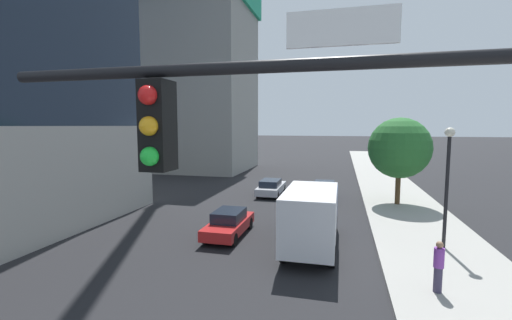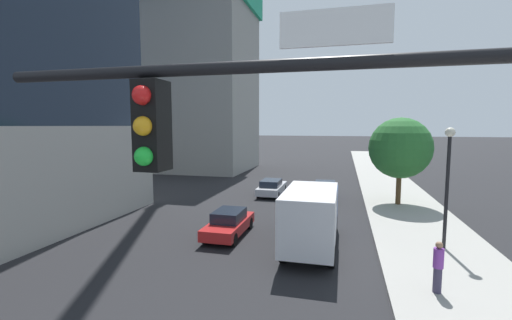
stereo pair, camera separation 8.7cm
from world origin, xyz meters
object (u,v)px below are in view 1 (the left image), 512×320
car_red (229,223)px  pedestrian_purple_shirt (439,266)px  construction_building (198,70)px  street_lamp (448,170)px  street_tree (399,148)px  car_silver (271,187)px  box_truck (312,214)px  car_blue (324,190)px  traffic_light_pole (365,222)px

car_red → pedestrian_purple_shirt: (9.14, -4.43, 0.39)m
construction_building → street_lamp: (23.69, -25.71, -9.45)m
street_tree → pedestrian_purple_shirt: bearing=-93.0°
street_lamp → pedestrian_purple_shirt: (-1.44, -4.81, -2.80)m
car_silver → street_tree: bearing=-9.6°
pedestrian_purple_shirt → car_silver: bearing=120.2°
street_tree → construction_building: bearing=144.3°
box_truck → pedestrian_purple_shirt: 5.99m
car_red → car_blue: 11.64m
pedestrian_purple_shirt → box_truck: bearing=141.4°
street_lamp → construction_building: bearing=132.7°
car_red → car_silver: size_ratio=0.90×
street_lamp → car_blue: (-6.10, 10.36, -3.17)m
traffic_light_pole → box_truck: 13.18m
traffic_light_pole → car_red: traffic_light_pole is taller
street_lamp → car_red: street_lamp is taller
car_red → car_blue: size_ratio=1.03×
car_blue → box_truck: bearing=-90.0°
box_truck → pedestrian_purple_shirt: (4.65, -3.72, -0.60)m
street_lamp → car_blue: size_ratio=1.36×
car_blue → construction_building: bearing=138.9°
car_blue → box_truck: size_ratio=0.60×
street_lamp → pedestrian_purple_shirt: 5.75m
car_red → pedestrian_purple_shirt: 10.16m
traffic_light_pole → car_blue: traffic_light_pole is taller
car_silver → pedestrian_purple_shirt: size_ratio=2.64×
traffic_light_pole → car_silver: size_ratio=1.45×
construction_building → street_tree: 29.70m
car_silver → pedestrian_purple_shirt: 18.16m
construction_building → street_tree: size_ratio=4.99×
car_red → pedestrian_purple_shirt: size_ratio=2.38×
construction_building → traffic_light_pole: size_ratio=4.58×
construction_building → car_blue: size_ratio=7.57×
street_lamp → street_tree: 9.24m
construction_building → car_silver: size_ratio=6.64×
street_lamp → street_tree: street_tree is taller
car_blue → box_truck: box_truck is taller
street_tree → street_lamp: bearing=-85.5°
car_blue → street_lamp: bearing=-59.5°
car_red → box_truck: (4.48, -0.71, 0.99)m
car_blue → traffic_light_pole: bearing=-86.3°
street_lamp → box_truck: size_ratio=0.81×
street_lamp → car_silver: (-10.58, 10.88, -3.21)m
traffic_light_pole → car_blue: bearing=93.7°
construction_building → street_tree: (22.97, -16.51, -9.05)m
construction_building → street_lamp: 36.21m
street_tree → pedestrian_purple_shirt: street_tree is taller
street_lamp → traffic_light_pole: bearing=-108.2°
car_blue → box_truck: 11.49m
street_tree → box_truck: (-5.38, -10.30, -2.60)m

